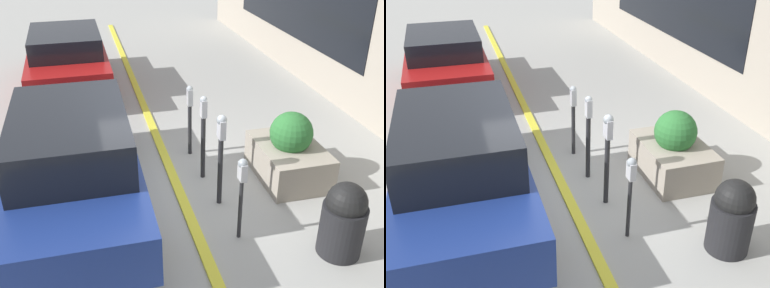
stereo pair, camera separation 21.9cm
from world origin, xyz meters
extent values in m
plane|color=#999993|center=(0.00, 0.00, 0.00)|extent=(40.00, 40.00, 0.00)
cube|color=gold|center=(0.00, 0.08, 0.02)|extent=(24.50, 0.16, 0.04)
cylinder|color=#232326|center=(-1.30, -0.50, 0.49)|extent=(0.06, 0.06, 0.98)
cube|color=#B7B7BC|center=(-1.30, -0.50, 1.10)|extent=(0.16, 0.09, 0.25)
sphere|color=gray|center=(-1.30, -0.50, 1.23)|extent=(0.14, 0.14, 0.14)
cylinder|color=#232326|center=(-0.41, -0.48, 0.58)|extent=(0.08, 0.08, 1.17)
cube|color=#B7B7BC|center=(-0.41, -0.48, 1.32)|extent=(0.18, 0.09, 0.30)
sphere|color=gray|center=(-0.41, -0.48, 1.47)|extent=(0.16, 0.16, 0.16)
cylinder|color=#232326|center=(0.41, -0.44, 0.58)|extent=(0.08, 0.08, 1.16)
cube|color=#B7B7BC|center=(0.41, -0.44, 1.31)|extent=(0.14, 0.09, 0.31)
sphere|color=gray|center=(0.41, -0.44, 1.47)|extent=(0.12, 0.12, 0.12)
cylinder|color=#232326|center=(1.29, -0.42, 0.51)|extent=(0.07, 0.07, 1.01)
cube|color=#B7B7BC|center=(1.29, -0.42, 1.17)|extent=(0.14, 0.09, 0.31)
sphere|color=gray|center=(1.29, -0.42, 1.33)|extent=(0.12, 0.12, 0.12)
cube|color=gray|center=(0.06, -1.88, 0.31)|extent=(1.49, 1.05, 0.62)
sphere|color=#28662D|center=(0.06, -1.88, 0.85)|extent=(0.73, 0.73, 0.73)
cube|color=navy|center=(0.06, 1.70, 0.71)|extent=(4.76, 1.87, 0.70)
cube|color=black|center=(-0.13, 1.70, 1.38)|extent=(2.48, 1.64, 0.65)
cylinder|color=black|center=(1.54, 0.85, 0.36)|extent=(0.71, 0.22, 0.71)
cylinder|color=black|center=(1.54, 2.54, 0.36)|extent=(0.71, 0.22, 0.71)
cylinder|color=black|center=(-1.41, 0.85, 0.36)|extent=(0.71, 0.22, 0.71)
cylinder|color=black|center=(-1.41, 2.54, 0.36)|extent=(0.71, 0.22, 0.71)
cube|color=maroon|center=(5.59, 1.73, 0.66)|extent=(4.41, 1.95, 0.71)
cube|color=black|center=(5.42, 1.73, 1.27)|extent=(2.30, 1.70, 0.51)
cylinder|color=black|center=(6.96, 0.86, 0.31)|extent=(0.61, 0.23, 0.61)
cylinder|color=black|center=(6.96, 2.61, 0.31)|extent=(0.61, 0.23, 0.61)
cylinder|color=black|center=(4.23, 0.86, 0.31)|extent=(0.61, 0.23, 0.61)
cylinder|color=black|center=(4.23, 2.61, 0.31)|extent=(0.61, 0.23, 0.61)
cylinder|color=black|center=(-1.94, -1.72, 0.38)|extent=(0.60, 0.60, 0.76)
sphere|color=black|center=(-1.94, -1.72, 0.83)|extent=(0.54, 0.54, 0.54)
camera|label=1|loc=(-6.09, 1.44, 4.24)|focal=42.00mm
camera|label=2|loc=(-6.03, 1.65, 4.24)|focal=42.00mm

